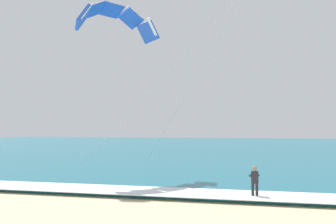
{
  "coord_description": "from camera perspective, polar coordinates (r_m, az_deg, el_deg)",
  "views": [
    {
      "loc": [
        -4.12,
        -5.73,
        3.51
      ],
      "look_at": [
        -9.85,
        16.77,
        4.54
      ],
      "focal_mm": 40.85,
      "sensor_mm": 36.0,
      "label": 1
    }
  ],
  "objects": [
    {
      "name": "sea",
      "position": [
        78.68,
        17.34,
        -4.9
      ],
      "size": [
        200.0,
        120.0,
        0.2
      ],
      "primitive_type": "cube",
      "color": "#146075",
      "rests_on": "ground"
    },
    {
      "name": "surfboard",
      "position": [
        19.65,
        12.84,
        -12.69
      ],
      "size": [
        0.62,
        1.45,
        0.09
      ],
      "color": "#239EC6",
      "rests_on": "ground"
    },
    {
      "name": "kitesurfer",
      "position": [
        19.53,
        12.81,
        -10.04
      ],
      "size": [
        0.56,
        0.56,
        1.69
      ],
      "color": "#232328",
      "rests_on": "ground"
    },
    {
      "name": "kite_primary",
      "position": [
        29.05,
        -7.84,
        13.82
      ],
      "size": [
        12.03,
        8.9,
        11.59
      ],
      "color": "blue"
    }
  ]
}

